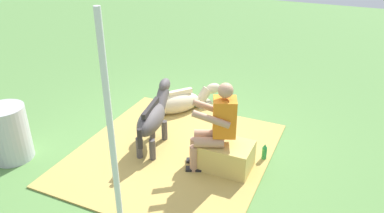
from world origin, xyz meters
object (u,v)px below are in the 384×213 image
Objects in this scene: person_seated at (216,124)px; pony_lying at (182,102)px; pony_standing at (153,116)px; hay_bale at (226,156)px; tent_pole_left at (112,146)px; water_barrel at (9,133)px; soda_bottle at (264,152)px.

pony_lying is at bearing -49.60° from person_seated.
person_seated is at bearing 171.90° from pony_standing.
person_seated reaches higher than pony_standing.
hay_bale is 0.27× the size of tent_pole_left.
pony_standing is at bearing -147.28° from water_barrel.
tent_pole_left reaches higher than pony_lying.
hay_bale is 0.61m from soda_bottle.
hay_bale is 0.52× the size of pony_standing.
person_seated is at bearing -160.85° from water_barrel.
soda_bottle is (-0.58, -0.47, -0.57)m from person_seated.
pony_lying is at bearing -124.34° from water_barrel.
water_barrel reaches higher than soda_bottle.
soda_bottle is (-1.75, 0.91, -0.06)m from pony_lying.
tent_pole_left is (-0.80, 3.10, 1.08)m from pony_lying.
pony_lying is 4.47× the size of soda_bottle.
hay_bale is 0.54× the size of person_seated.
pony_lying is 0.47× the size of tent_pole_left.
water_barrel is at bearing 32.72° from pony_standing.
person_seated is 0.51× the size of tent_pole_left.
person_seated is 1.07× the size of pony_lying.
person_seated is at bearing -102.24° from tent_pole_left.
hay_bale is at bearing -106.57° from tent_pole_left.
tent_pole_left is at bearing 66.45° from soda_bottle.
tent_pole_left is (0.52, 1.76, 1.06)m from hay_bale.
water_barrel is (1.60, 2.34, 0.22)m from pony_lying.
pony_lying is (1.32, -1.34, -0.01)m from hay_bale.
tent_pole_left is at bearing 77.76° from person_seated.
pony_standing reaches higher than soda_bottle.
person_seated is 1.88m from pony_lying.
hay_bale is 0.58× the size of pony_lying.
soda_bottle is (-1.62, -0.32, -0.38)m from pony_standing.
pony_standing is at bearing -8.10° from person_seated.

